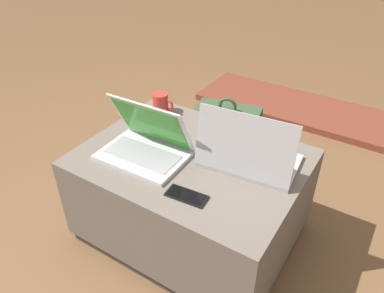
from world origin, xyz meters
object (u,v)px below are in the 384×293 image
at_px(laptop_near, 146,144).
at_px(coffee_mug, 161,103).
at_px(laptop_far, 248,155).
at_px(backpack, 226,143).
at_px(cell_phone, 187,196).

height_order(laptop_near, coffee_mug, laptop_near).
bearing_deg(coffee_mug, laptop_far, -17.99).
height_order(laptop_near, backpack, laptop_near).
bearing_deg(laptop_near, coffee_mug, 114.58).
relative_size(laptop_near, laptop_far, 0.88).
bearing_deg(laptop_far, backpack, -60.09).
height_order(laptop_near, cell_phone, laptop_near).
relative_size(laptop_far, cell_phone, 2.57).
xyz_separation_m(backpack, coffee_mug, (-0.24, -0.25, 0.29)).
relative_size(cell_phone, backpack, 0.32).
distance_m(laptop_near, laptop_far, 0.41).
bearing_deg(laptop_far, cell_phone, 63.65).
xyz_separation_m(laptop_far, coffee_mug, (-0.54, 0.18, -0.00)).
height_order(cell_phone, coffee_mug, coffee_mug).
bearing_deg(cell_phone, laptop_near, 60.16).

